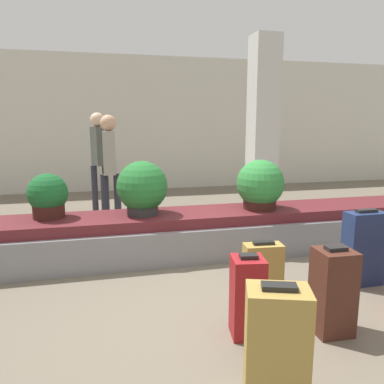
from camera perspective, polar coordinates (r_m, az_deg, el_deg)
ground_plane at (r=3.71m, az=4.65°, el=-15.58°), size 18.00×18.00×0.00m
back_wall at (r=9.30m, az=-7.08°, el=10.24°), size 18.00×0.06×3.20m
carousel at (r=4.73m, az=0.00°, el=-6.34°), size 6.91×0.88×0.54m
pillar at (r=7.24m, az=10.73°, el=10.09°), size 0.48×0.48×3.20m
suitcase_0 at (r=4.20m, az=24.65°, el=-7.79°), size 0.40×0.20×0.78m
suitcase_2 at (r=3.79m, az=10.73°, el=-11.20°), size 0.39×0.22×0.50m
suitcase_3 at (r=3.19m, az=20.66°, el=-13.96°), size 0.29×0.28×0.71m
suitcase_4 at (r=3.00m, az=8.44°, el=-15.49°), size 0.28×0.28×0.66m
suitcase_5 at (r=2.41m, az=12.76°, el=-21.73°), size 0.43×0.36×0.73m
potted_plant_0 at (r=4.62m, az=-21.11°, el=-0.61°), size 0.46×0.46×0.52m
potted_plant_1 at (r=4.51m, az=-7.60°, el=0.56°), size 0.61×0.61×0.65m
potted_plant_2 at (r=4.85m, az=10.35°, el=0.98°), size 0.61×0.61×0.63m
traveler_0 at (r=7.01m, az=-14.03°, el=5.86°), size 0.31×0.36×1.81m
traveler_1 at (r=5.95m, az=-12.43°, el=4.73°), size 0.31×0.33×1.75m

